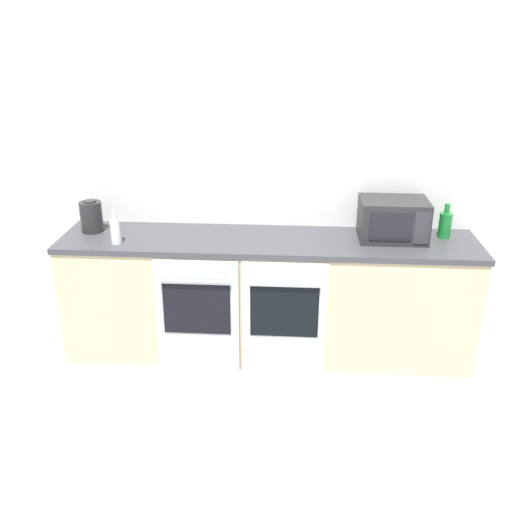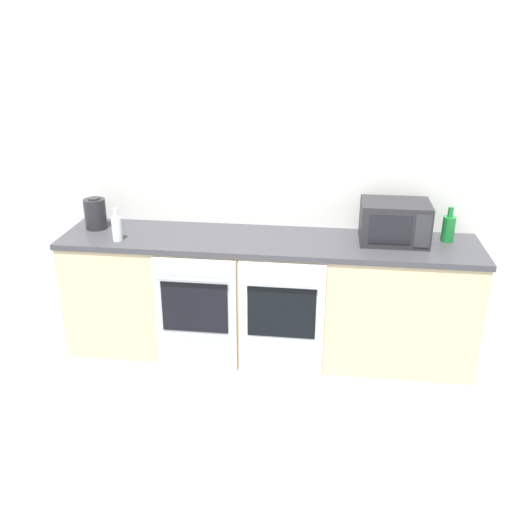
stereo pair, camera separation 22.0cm
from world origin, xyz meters
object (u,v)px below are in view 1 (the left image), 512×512
object	(u,v)px
oven_left	(197,316)
bottle_clear	(116,231)
oven_right	(284,319)
bottle_green	(445,224)
microwave	(393,219)
kettle	(91,217)

from	to	relation	value
oven_left	bottle_clear	size ratio (longest dim) A/B	3.62
oven_right	bottle_green	bearing A→B (deg)	21.18
oven_right	microwave	world-z (taller)	microwave
bottle_clear	bottle_green	size ratio (longest dim) A/B	0.95
oven_left	bottle_green	xyz separation A→B (m)	(1.72, 0.43, 0.57)
oven_left	microwave	size ratio (longest dim) A/B	1.82
kettle	bottle_green	bearing A→B (deg)	1.18
oven_right	bottle_green	xyz separation A→B (m)	(1.12, 0.43, 0.57)
oven_right	kettle	distance (m)	1.59
oven_right	kettle	world-z (taller)	kettle
oven_left	bottle_green	world-z (taller)	bottle_green
oven_right	bottle_clear	distance (m)	1.31
oven_left	kettle	distance (m)	1.08
oven_right	microwave	distance (m)	1.03
microwave	bottle_green	bearing A→B (deg)	8.76
microwave	bottle_clear	distance (m)	1.93
bottle_clear	kettle	world-z (taller)	same
bottle_clear	kettle	size ratio (longest dim) A/B	1.00
oven_left	bottle_clear	world-z (taller)	bottle_clear
oven_left	kettle	bearing A→B (deg)	155.03
bottle_green	kettle	distance (m)	2.55
microwave	oven_left	bearing A→B (deg)	-164.39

